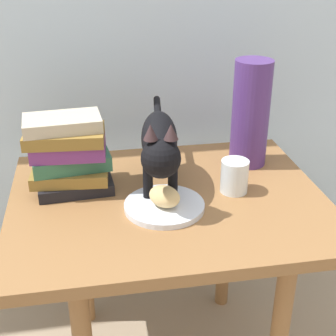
{
  "coord_description": "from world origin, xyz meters",
  "views": [
    {
      "loc": [
        -0.18,
        -1.03,
        1.17
      ],
      "look_at": [
        0.0,
        0.0,
        0.66
      ],
      "focal_mm": 51.19,
      "sensor_mm": 36.0,
      "label": 1
    }
  ],
  "objects_px": {
    "plate": "(164,206)",
    "green_vase": "(250,114)",
    "cat": "(160,143)",
    "book_stack": "(69,155)",
    "bread_roll": "(165,196)",
    "candle_jar": "(234,178)",
    "side_table": "(168,224)"
  },
  "relations": [
    {
      "from": "bread_roll",
      "to": "book_stack",
      "type": "height_order",
      "value": "book_stack"
    },
    {
      "from": "green_vase",
      "to": "book_stack",
      "type": "bearing_deg",
      "value": -171.7
    },
    {
      "from": "plate",
      "to": "cat",
      "type": "relative_size",
      "value": 0.4
    },
    {
      "from": "book_stack",
      "to": "candle_jar",
      "type": "distance_m",
      "value": 0.42
    },
    {
      "from": "plate",
      "to": "bread_roll",
      "type": "distance_m",
      "value": 0.03
    },
    {
      "from": "green_vase",
      "to": "candle_jar",
      "type": "relative_size",
      "value": 3.48
    },
    {
      "from": "cat",
      "to": "candle_jar",
      "type": "bearing_deg",
      "value": -11.25
    },
    {
      "from": "plate",
      "to": "bread_roll",
      "type": "xyz_separation_m",
      "value": [
        -0.0,
        -0.01,
        0.03
      ]
    },
    {
      "from": "cat",
      "to": "book_stack",
      "type": "height_order",
      "value": "cat"
    },
    {
      "from": "plate",
      "to": "bread_roll",
      "type": "height_order",
      "value": "bread_roll"
    },
    {
      "from": "side_table",
      "to": "green_vase",
      "type": "height_order",
      "value": "green_vase"
    },
    {
      "from": "side_table",
      "to": "green_vase",
      "type": "bearing_deg",
      "value": 31.41
    },
    {
      "from": "book_stack",
      "to": "green_vase",
      "type": "distance_m",
      "value": 0.5
    },
    {
      "from": "side_table",
      "to": "book_stack",
      "type": "relative_size",
      "value": 3.71
    },
    {
      "from": "plate",
      "to": "candle_jar",
      "type": "height_order",
      "value": "candle_jar"
    },
    {
      "from": "bread_roll",
      "to": "plate",
      "type": "bearing_deg",
      "value": 83.63
    },
    {
      "from": "green_vase",
      "to": "candle_jar",
      "type": "distance_m",
      "value": 0.21
    },
    {
      "from": "side_table",
      "to": "book_stack",
      "type": "bearing_deg",
      "value": 160.15
    },
    {
      "from": "cat",
      "to": "bread_roll",
      "type": "bearing_deg",
      "value": -92.75
    },
    {
      "from": "side_table",
      "to": "cat",
      "type": "xyz_separation_m",
      "value": [
        -0.01,
        0.04,
        0.21
      ]
    },
    {
      "from": "side_table",
      "to": "candle_jar",
      "type": "xyz_separation_m",
      "value": [
        0.17,
        -0.0,
        0.12
      ]
    },
    {
      "from": "side_table",
      "to": "candle_jar",
      "type": "height_order",
      "value": "candle_jar"
    },
    {
      "from": "plate",
      "to": "green_vase",
      "type": "bearing_deg",
      "value": 37.47
    },
    {
      "from": "book_stack",
      "to": "candle_jar",
      "type": "height_order",
      "value": "book_stack"
    },
    {
      "from": "bread_roll",
      "to": "candle_jar",
      "type": "height_order",
      "value": "candle_jar"
    },
    {
      "from": "candle_jar",
      "to": "side_table",
      "type": "bearing_deg",
      "value": 179.54
    },
    {
      "from": "bread_roll",
      "to": "book_stack",
      "type": "bearing_deg",
      "value": 145.26
    },
    {
      "from": "side_table",
      "to": "candle_jar",
      "type": "bearing_deg",
      "value": -0.46
    },
    {
      "from": "bread_roll",
      "to": "green_vase",
      "type": "bearing_deg",
      "value": 38.71
    },
    {
      "from": "cat",
      "to": "candle_jar",
      "type": "height_order",
      "value": "cat"
    },
    {
      "from": "bread_roll",
      "to": "cat",
      "type": "height_order",
      "value": "cat"
    },
    {
      "from": "plate",
      "to": "bread_roll",
      "type": "relative_size",
      "value": 2.41
    }
  ]
}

